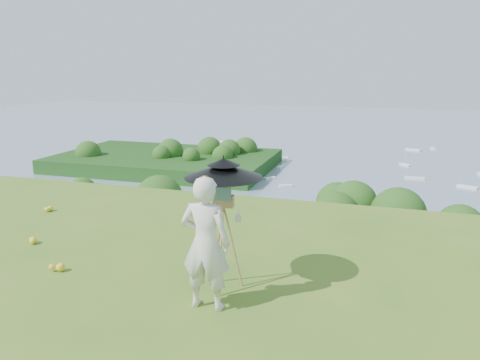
% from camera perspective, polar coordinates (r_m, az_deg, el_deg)
% --- Properties ---
extents(ground, '(14.00, 14.00, 0.00)m').
position_cam_1_polar(ground, '(6.56, -24.86, -17.00)').
color(ground, '#487722').
rests_on(ground, ground).
extents(shoreline_tier, '(170.00, 28.00, 8.00)m').
position_cam_1_polar(shoreline_tier, '(88.35, 13.12, -13.17)').
color(shoreline_tier, '#656151').
rests_on(shoreline_tier, bay_water).
extents(bay_water, '(700.00, 700.00, 0.00)m').
position_cam_1_polar(bay_water, '(246.93, 16.11, 4.35)').
color(bay_water, slate).
rests_on(bay_water, ground).
extents(peninsula, '(90.00, 60.00, 12.00)m').
position_cam_1_polar(peninsula, '(180.52, -9.09, 3.10)').
color(peninsula, black).
rests_on(peninsula, bay_water).
extents(slope_trees, '(110.00, 50.00, 6.00)m').
position_cam_1_polar(slope_trees, '(43.29, 10.47, -11.55)').
color(slope_trees, '#295218').
rests_on(slope_trees, forest_slope).
extents(harbor_town, '(110.00, 22.00, 5.00)m').
position_cam_1_polar(harbor_town, '(85.67, 13.36, -9.28)').
color(harbor_town, beige).
rests_on(harbor_town, shoreline_tier).
extents(moored_boats, '(140.00, 140.00, 0.70)m').
position_cam_1_polar(moored_boats, '(169.95, 11.20, 0.76)').
color(moored_boats, white).
rests_on(moored_boats, bay_water).
extents(wildflowers, '(10.00, 10.50, 0.12)m').
position_cam_1_polar(wildflowers, '(6.69, -23.45, -15.64)').
color(wildflowers, yellow).
rests_on(wildflowers, ground).
extents(painter, '(0.69, 0.46, 1.85)m').
position_cam_1_polar(painter, '(6.27, -4.22, -7.74)').
color(painter, silver).
rests_on(painter, ground).
extents(field_easel, '(0.65, 0.65, 1.57)m').
position_cam_1_polar(field_easel, '(6.84, -1.99, -7.13)').
color(field_easel, '#9D7142').
rests_on(field_easel, ground).
extents(sun_umbrella, '(1.19, 1.19, 0.72)m').
position_cam_1_polar(sun_umbrella, '(6.62, -2.00, -0.02)').
color(sun_umbrella, black).
rests_on(sun_umbrella, field_easel).
extents(painter_cap, '(0.23, 0.27, 0.10)m').
position_cam_1_polar(painter_cap, '(6.01, -4.36, 0.03)').
color(painter_cap, '#DF7A82').
rests_on(painter_cap, painter).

